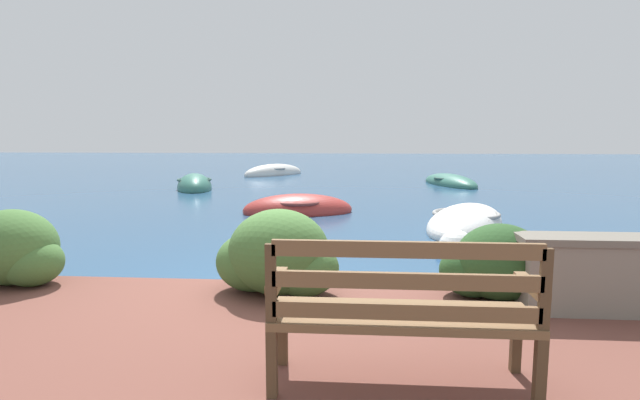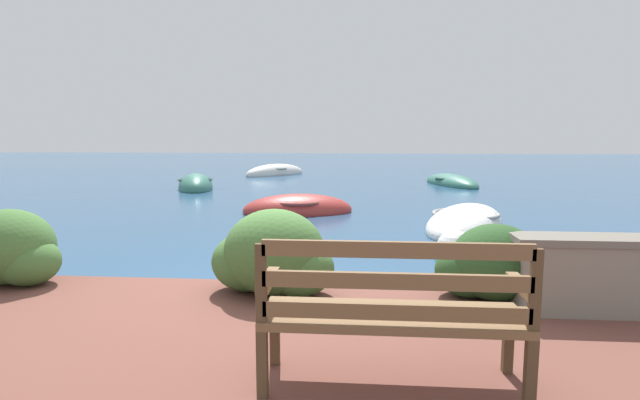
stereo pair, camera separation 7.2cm
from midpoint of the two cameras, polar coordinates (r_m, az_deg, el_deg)
ground_plane at (r=5.31m, az=-5.32°, el=-11.42°), size 80.00×80.00×0.00m
park_bench at (r=3.01m, az=9.01°, el=-12.29°), size 1.56×0.48×0.93m
hedge_clump_far_left at (r=5.94m, az=-31.75°, el=-5.00°), size 1.12×0.80×0.76m
hedge_clump_left at (r=4.76m, az=-4.99°, el=-6.51°), size 1.19×0.86×0.81m
hedge_clump_centre at (r=4.86m, az=19.63°, el=-7.20°), size 1.03×0.74×0.70m
rowboat_nearest at (r=9.71m, az=16.46°, el=-2.62°), size 2.34×3.31×0.71m
rowboat_mid at (r=11.01m, az=-2.36°, el=-1.12°), size 2.63×1.72×0.73m
rowboat_far at (r=16.13m, az=-13.90°, el=1.46°), size 1.74×2.53×0.87m
rowboat_outer at (r=17.66m, az=14.89°, el=1.87°), size 1.96×3.33×0.65m
rowboat_distant at (r=21.21m, az=-5.04°, el=3.04°), size 2.70×2.99×0.82m
mooring_buoy at (r=7.45m, az=15.43°, el=-5.37°), size 0.58×0.58×0.53m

